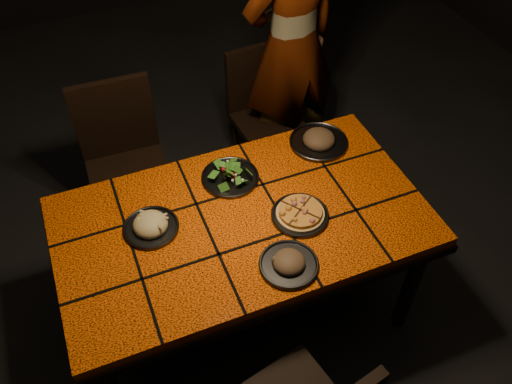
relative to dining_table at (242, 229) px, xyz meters
name	(u,v)px	position (x,y,z in m)	size (l,w,h in m)	color
room_shell	(238,71)	(0.00, 0.00, 0.83)	(6.04, 7.04, 3.08)	black
dining_table	(242,229)	(0.00, 0.00, 0.00)	(1.62, 0.92, 0.75)	#FF5808
chair_far_left	(124,154)	(-0.37, 0.84, -0.13)	(0.44, 0.44, 0.94)	black
chair_far_right	(262,105)	(0.52, 1.01, -0.19)	(0.41, 0.41, 0.85)	black
diner	(292,45)	(0.69, 1.00, 0.20)	(0.64, 0.42, 1.75)	brown
plate_pizza	(300,214)	(0.24, -0.09, 0.10)	(0.29, 0.29, 0.04)	#3C3C42
plate_pasta	(151,226)	(-0.38, 0.09, 0.10)	(0.24, 0.24, 0.08)	#3C3C42
plate_salad	(230,175)	(0.04, 0.24, 0.10)	(0.27, 0.27, 0.07)	#3C3C42
plate_mushroom_a	(289,263)	(0.08, -0.31, 0.10)	(0.24, 0.24, 0.08)	#3C3C42
plate_mushroom_b	(319,139)	(0.53, 0.31, 0.10)	(0.29, 0.29, 0.10)	#3C3C42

